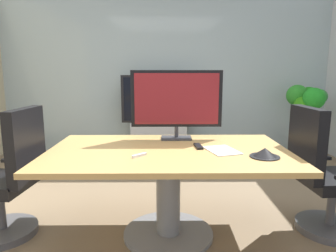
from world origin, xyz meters
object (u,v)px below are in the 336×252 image
Objects in this scene: conference_table at (168,172)px; tv_monitor at (177,101)px; conference_phone at (265,153)px; remote_control at (198,146)px; office_chair_right at (323,181)px; wall_display_unit at (159,129)px; office_chair_left at (9,184)px; potted_plant at (306,109)px.

tv_monitor is at bearing 78.89° from conference_table.
conference_table is 0.78m from conference_phone.
remote_control is (0.25, 0.07, 0.20)m from conference_table.
remote_control is at bearing 85.03° from office_chair_right.
tv_monitor is 3.82× the size of conference_phone.
conference_table is 1.78× the size of office_chair_right.
conference_table is 1.48× the size of wall_display_unit.
tv_monitor is (1.40, 0.40, 0.65)m from office_chair_left.
potted_plant is (2.07, 1.85, -0.31)m from tv_monitor.
office_chair_left is 4.95× the size of conference_phone.
wall_display_unit is (-0.21, 2.12, -0.67)m from tv_monitor.
office_chair_left is 0.94× the size of potted_plant.
conference_phone is at bearing -120.06° from potted_plant.
office_chair_left is at bearing -164.01° from tv_monitor.
office_chair_left reaches higher than remote_control.
office_chair_right is (1.32, 0.06, -0.10)m from conference_table.
conference_table is 1.32m from office_chair_left.
tv_monitor reaches higher than remote_control.
tv_monitor is 2.24m from wall_display_unit.
remote_control reaches higher than conference_table.
conference_table is 0.33m from remote_control.
conference_phone is (-1.43, -2.48, -0.02)m from potted_plant.
conference_phone is 1.29× the size of remote_control.
wall_display_unit is (-0.13, 2.53, -0.12)m from conference_table.
office_chair_left is 1.30× the size of tv_monitor.
office_chair_right reaches higher than remote_control.
office_chair_left is 0.83× the size of wall_display_unit.
tv_monitor is at bearing 111.53° from office_chair_left.
potted_plant is at bearing 128.49° from office_chair_left.
office_chair_right is (2.63, 0.05, 0.00)m from office_chair_left.
potted_plant is at bearing 46.39° from conference_table.
office_chair_left is 2.79m from wall_display_unit.
conference_phone is at bearing -38.87° from remote_control.
tv_monitor is 0.64× the size of wall_display_unit.
conference_table is at bearing 162.61° from conference_phone.
wall_display_unit is at bearing 160.32° from office_chair_left.
conference_phone is (0.63, -0.63, -0.33)m from tv_monitor.
conference_phone is (2.03, -0.23, 0.33)m from office_chair_left.
potted_plant is 2.89m from remote_control.
remote_control is at bearing -130.98° from potted_plant.
office_chair_right is 0.83× the size of wall_display_unit.
office_chair_left is 1.59m from tv_monitor.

